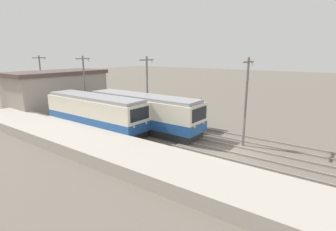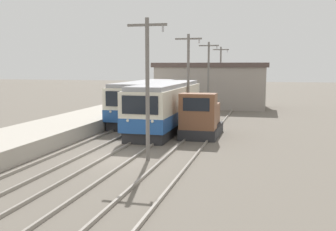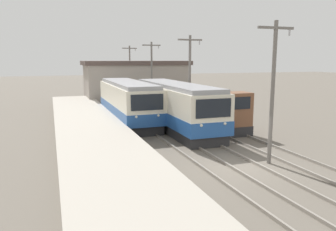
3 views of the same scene
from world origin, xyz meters
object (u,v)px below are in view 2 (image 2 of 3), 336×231
at_px(commuter_train_center, 167,108).
at_px(commuter_train_left, 146,103).
at_px(shunting_locomotive, 201,119).
at_px(catenary_mast_near, 148,84).
at_px(catenary_mast_far, 209,75).
at_px(catenary_mast_distant, 221,73).
at_px(catenary_mast_mid, 188,78).

bearing_deg(commuter_train_center, commuter_train_left, 127.33).
height_order(commuter_train_center, shunting_locomotive, commuter_train_center).
distance_m(commuter_train_left, catenary_mast_near, 14.13).
xyz_separation_m(catenary_mast_far, catenary_mast_distant, (0.00, 10.27, 0.00)).
bearing_deg(commuter_train_left, catenary_mast_distant, 76.21).
bearing_deg(catenary_mast_mid, catenary_mast_near, -90.00).
relative_size(shunting_locomotive, catenary_mast_near, 0.66).
xyz_separation_m(shunting_locomotive, catenary_mast_near, (-1.49, -7.40, 2.65)).
xyz_separation_m(commuter_train_left, commuter_train_center, (2.80, -3.67, 0.02)).
relative_size(commuter_train_center, shunting_locomotive, 2.74).
distance_m(shunting_locomotive, catenary_mast_far, 13.48).
bearing_deg(commuter_train_left, catenary_mast_far, 59.37).
bearing_deg(commuter_train_left, shunting_locomotive, -45.31).
bearing_deg(catenary_mast_distant, commuter_train_left, -103.79).
distance_m(commuter_train_center, catenary_mast_near, 9.97).
bearing_deg(commuter_train_center, shunting_locomotive, -36.15).
relative_size(commuter_train_left, commuter_train_center, 0.93).
bearing_deg(catenary_mast_near, catenary_mast_mid, 90.00).
bearing_deg(commuter_train_left, catenary_mast_near, -72.01).
xyz_separation_m(commuter_train_center, catenary_mast_near, (1.51, -9.60, 2.23)).
bearing_deg(catenary_mast_mid, shunting_locomotive, -62.49).
height_order(shunting_locomotive, catenary_mast_near, catenary_mast_near).
bearing_deg(commuter_train_center, catenary_mast_far, 82.16).
height_order(commuter_train_center, catenary_mast_near, catenary_mast_near).
bearing_deg(shunting_locomotive, catenary_mast_mid, 117.51).
height_order(shunting_locomotive, catenary_mast_far, catenary_mast_far).
distance_m(catenary_mast_mid, catenary_mast_distant, 20.54).
distance_m(commuter_train_left, shunting_locomotive, 8.26).
relative_size(commuter_train_center, catenary_mast_far, 1.80).
xyz_separation_m(shunting_locomotive, catenary_mast_far, (-1.49, 13.14, 2.65)).
bearing_deg(catenary_mast_distant, catenary_mast_far, -90.00).
relative_size(shunting_locomotive, catenary_mast_mid, 0.66).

